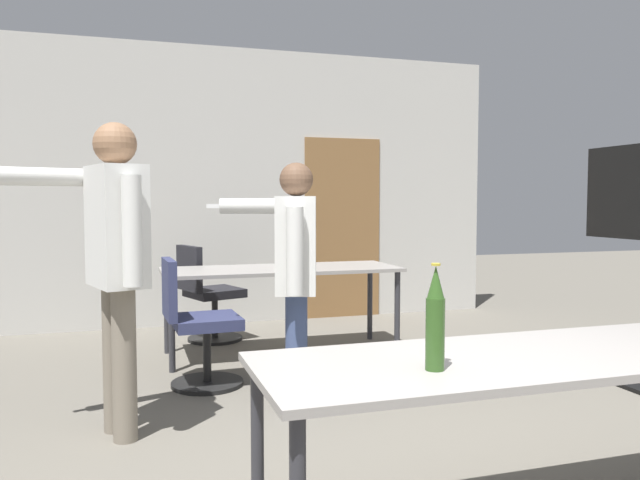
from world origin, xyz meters
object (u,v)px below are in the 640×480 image
(person_near_casual, at_px, (114,248))
(drink_cup, at_px, (287,261))
(office_chair_side_rolled, at_px, (207,297))
(person_right_polo, at_px, (294,263))
(office_chair_far_left, at_px, (196,327))
(beer_bottle, at_px, (435,320))

(person_near_casual, relative_size, drink_cup, 16.45)
(office_chair_side_rolled, bearing_deg, drink_cup, 21.67)
(person_right_polo, distance_m, drink_cup, 1.50)
(person_right_polo, bearing_deg, person_near_casual, 113.93)
(drink_cup, bearing_deg, office_chair_side_rolled, 131.45)
(person_near_casual, xyz_separation_m, office_chair_side_rolled, (0.79, 2.28, -0.65))
(office_chair_side_rolled, height_order, drink_cup, office_chair_side_rolled)
(office_chair_far_left, distance_m, drink_cup, 1.21)
(beer_bottle, height_order, drink_cup, beer_bottle)
(office_chair_far_left, relative_size, beer_bottle, 2.52)
(person_right_polo, relative_size, drink_cup, 14.64)
(beer_bottle, xyz_separation_m, drink_cup, (0.33, 3.35, -0.12))
(office_chair_far_left, height_order, drink_cup, office_chair_far_left)
(person_near_casual, bearing_deg, office_chair_far_left, -50.01)
(person_right_polo, xyz_separation_m, drink_cup, (0.32, 1.46, -0.13))
(drink_cup, bearing_deg, person_near_casual, -131.33)
(person_right_polo, height_order, office_chair_far_left, person_right_polo)
(person_near_casual, distance_m, office_chair_far_left, 1.18)
(beer_bottle, bearing_deg, person_near_casual, 121.26)
(person_right_polo, bearing_deg, beer_bottle, -162.92)
(office_chair_side_rolled, xyz_separation_m, office_chair_far_left, (-0.26, -1.45, 0.01))
(beer_bottle, bearing_deg, office_chair_far_left, 101.74)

